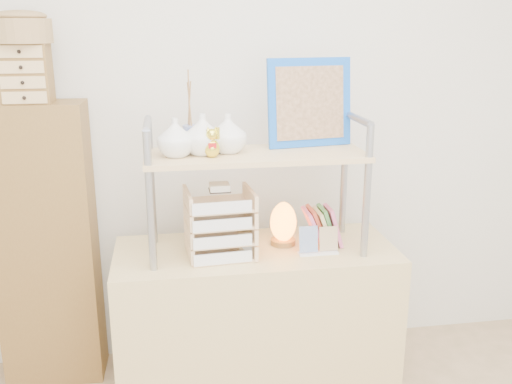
# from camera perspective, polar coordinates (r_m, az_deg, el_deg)

# --- Properties ---
(room_shell) EXTENTS (3.42, 3.41, 2.61)m
(room_shell) POSITION_cam_1_polar(r_m,az_deg,el_deg) (1.49, 5.17, 17.22)
(room_shell) COLOR silver
(room_shell) RESTS_ON ground
(desk) EXTENTS (1.20, 0.50, 0.75)m
(desk) POSITION_cam_1_polar(r_m,az_deg,el_deg) (2.62, -0.03, -13.34)
(desk) COLOR tan
(desk) RESTS_ON ground
(cabinet) EXTENTS (0.46, 0.25, 1.35)m
(cabinet) POSITION_cam_1_polar(r_m,az_deg,el_deg) (2.86, -20.23, -5.15)
(cabinet) COLOR brown
(cabinet) RESTS_ON ground
(hutch) EXTENTS (0.90, 0.34, 0.79)m
(hutch) POSITION_cam_1_polar(r_m,az_deg,el_deg) (2.33, -1.33, 4.52)
(hutch) COLOR #9397A1
(hutch) RESTS_ON desk
(letter_tray) EXTENTS (0.27, 0.26, 0.31)m
(letter_tray) POSITION_cam_1_polar(r_m,az_deg,el_deg) (2.35, -3.61, -3.55)
(letter_tray) COLOR #DFB985
(letter_tray) RESTS_ON desk
(salt_lamp) EXTENTS (0.13, 0.12, 0.19)m
(salt_lamp) POSITION_cam_1_polar(r_m,az_deg,el_deg) (2.48, 2.73, -3.12)
(salt_lamp) COLOR brown
(salt_lamp) RESTS_ON desk
(desk_clock) EXTENTS (0.08, 0.04, 0.11)m
(desk_clock) POSITION_cam_1_polar(r_m,az_deg,el_deg) (2.36, -0.85, -5.21)
(desk_clock) COLOR tan
(desk_clock) RESTS_ON desk
(postcard_stand) EXTENTS (0.17, 0.05, 0.12)m
(postcard_stand) POSITION_cam_1_polar(r_m,az_deg,el_deg) (2.41, 6.23, -5.36)
(postcard_stand) COLOR white
(postcard_stand) RESTS_ON desk
(drawer_chest) EXTENTS (0.20, 0.16, 0.25)m
(drawer_chest) POSITION_cam_1_polar(r_m,az_deg,el_deg) (2.67, -22.01, 10.93)
(drawer_chest) COLOR brown
(drawer_chest) RESTS_ON cabinet
(woven_basket) EXTENTS (0.25, 0.25, 0.10)m
(woven_basket) POSITION_cam_1_polar(r_m,az_deg,el_deg) (2.66, -22.40, 14.68)
(woven_basket) COLOR brown
(woven_basket) RESTS_ON drawer_chest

